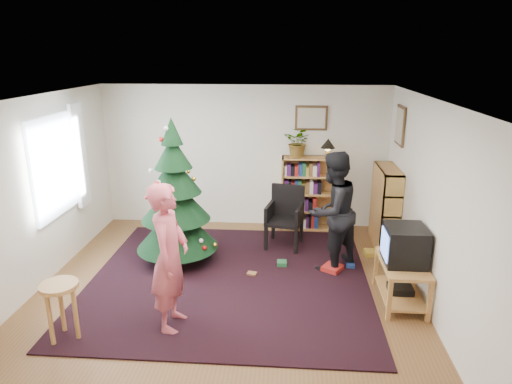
# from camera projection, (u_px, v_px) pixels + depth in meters

# --- Properties ---
(floor) EXTENTS (5.00, 5.00, 0.00)m
(floor) POSITION_uv_depth(u_px,v_px,m) (227.00, 290.00, 6.04)
(floor) COLOR brown
(floor) RESTS_ON ground
(ceiling) EXTENTS (5.00, 5.00, 0.00)m
(ceiling) POSITION_uv_depth(u_px,v_px,m) (223.00, 99.00, 5.31)
(ceiling) COLOR white
(ceiling) RESTS_ON wall_back
(wall_back) EXTENTS (5.00, 0.02, 2.50)m
(wall_back) POSITION_uv_depth(u_px,v_px,m) (244.00, 157.00, 8.06)
(wall_back) COLOR silver
(wall_back) RESTS_ON floor
(wall_front) EXTENTS (5.00, 0.02, 2.50)m
(wall_front) POSITION_uv_depth(u_px,v_px,m) (176.00, 309.00, 3.29)
(wall_front) COLOR silver
(wall_front) RESTS_ON floor
(wall_left) EXTENTS (0.02, 5.00, 2.50)m
(wall_left) POSITION_uv_depth(u_px,v_px,m) (32.00, 196.00, 5.85)
(wall_left) COLOR silver
(wall_left) RESTS_ON floor
(wall_right) EXTENTS (0.02, 5.00, 2.50)m
(wall_right) POSITION_uv_depth(u_px,v_px,m) (430.00, 206.00, 5.50)
(wall_right) COLOR silver
(wall_right) RESTS_ON floor
(rug) EXTENTS (3.80, 3.60, 0.02)m
(rug) POSITION_uv_depth(u_px,v_px,m) (230.00, 279.00, 6.33)
(rug) COLOR black
(rug) RESTS_ON floor
(window_pane) EXTENTS (0.04, 1.20, 1.40)m
(window_pane) POSITION_uv_depth(u_px,v_px,m) (55.00, 166.00, 6.35)
(window_pane) COLOR silver
(window_pane) RESTS_ON wall_left
(curtain) EXTENTS (0.06, 0.35, 1.60)m
(curtain) POSITION_uv_depth(u_px,v_px,m) (80.00, 156.00, 7.01)
(curtain) COLOR white
(curtain) RESTS_ON wall_left
(picture_back) EXTENTS (0.55, 0.03, 0.42)m
(picture_back) POSITION_uv_depth(u_px,v_px,m) (311.00, 118.00, 7.75)
(picture_back) COLOR #4C3319
(picture_back) RESTS_ON wall_back
(picture_right) EXTENTS (0.03, 0.50, 0.60)m
(picture_right) POSITION_uv_depth(u_px,v_px,m) (400.00, 126.00, 6.96)
(picture_right) COLOR #4C3319
(picture_right) RESTS_ON wall_right
(christmas_tree) EXTENTS (1.20, 1.20, 2.17)m
(christmas_tree) POSITION_uv_depth(u_px,v_px,m) (176.00, 204.00, 6.63)
(christmas_tree) COLOR #3F2816
(christmas_tree) RESTS_ON rug
(bookshelf_back) EXTENTS (0.95, 0.30, 1.30)m
(bookshelf_back) POSITION_uv_depth(u_px,v_px,m) (309.00, 193.00, 8.00)
(bookshelf_back) COLOR gold
(bookshelf_back) RESTS_ON floor
(bookshelf_right) EXTENTS (0.30, 0.95, 1.30)m
(bookshelf_right) POSITION_uv_depth(u_px,v_px,m) (385.00, 206.00, 7.28)
(bookshelf_right) COLOR gold
(bookshelf_right) RESTS_ON floor
(tv_stand) EXTENTS (0.52, 0.93, 0.55)m
(tv_stand) POSITION_uv_depth(u_px,v_px,m) (401.00, 278.00, 5.68)
(tv_stand) COLOR gold
(tv_stand) RESTS_ON floor
(crt_tv) EXTENTS (0.49, 0.53, 0.46)m
(crt_tv) POSITION_uv_depth(u_px,v_px,m) (405.00, 245.00, 5.55)
(crt_tv) COLOR black
(crt_tv) RESTS_ON tv_stand
(armchair) EXTENTS (0.64, 0.64, 0.98)m
(armchair) POSITION_uv_depth(u_px,v_px,m) (285.00, 214.00, 7.34)
(armchair) COLOR black
(armchair) RESTS_ON rug
(stool) EXTENTS (0.41, 0.41, 0.68)m
(stool) POSITION_uv_depth(u_px,v_px,m) (60.00, 297.00, 4.88)
(stool) COLOR gold
(stool) RESTS_ON floor
(person_standing) EXTENTS (0.44, 0.64, 1.71)m
(person_standing) POSITION_uv_depth(u_px,v_px,m) (170.00, 258.00, 5.03)
(person_standing) COLOR #BB4B56
(person_standing) RESTS_ON rug
(person_by_chair) EXTENTS (1.06, 1.05, 1.73)m
(person_by_chair) POSITION_uv_depth(u_px,v_px,m) (332.00, 211.00, 6.45)
(person_by_chair) COLOR black
(person_by_chair) RESTS_ON rug
(potted_plant) EXTENTS (0.58, 0.55, 0.51)m
(potted_plant) POSITION_uv_depth(u_px,v_px,m) (298.00, 142.00, 7.75)
(potted_plant) COLOR gray
(potted_plant) RESTS_ON bookshelf_back
(table_lamp) EXTENTS (0.24, 0.24, 0.33)m
(table_lamp) POSITION_uv_depth(u_px,v_px,m) (328.00, 145.00, 7.72)
(table_lamp) COLOR #A57F33
(table_lamp) RESTS_ON bookshelf_back
(floor_clutter) EXTENTS (1.98, 1.02, 0.08)m
(floor_clutter) POSITION_uv_depth(u_px,v_px,m) (318.00, 264.00, 6.69)
(floor_clutter) COLOR #A51E19
(floor_clutter) RESTS_ON rug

